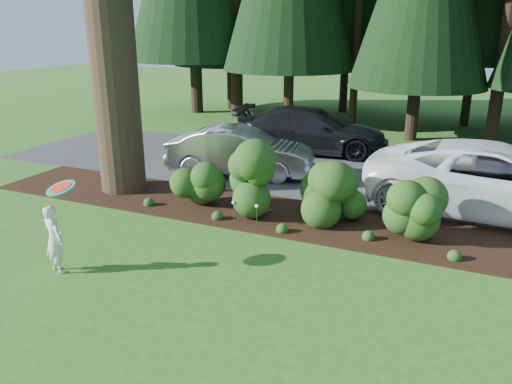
# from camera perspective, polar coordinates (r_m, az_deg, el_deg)

# --- Properties ---
(ground) EXTENTS (80.00, 80.00, 0.00)m
(ground) POSITION_cam_1_polar(r_m,az_deg,el_deg) (9.79, -5.65, -8.92)
(ground) COLOR #30611B
(ground) RESTS_ON ground
(mulch_bed) EXTENTS (16.00, 2.50, 0.05)m
(mulch_bed) POSITION_cam_1_polar(r_m,az_deg,el_deg) (12.45, 1.68, -2.52)
(mulch_bed) COLOR black
(mulch_bed) RESTS_ON ground
(driveway) EXTENTS (22.00, 6.00, 0.03)m
(driveway) POSITION_cam_1_polar(r_m,az_deg,el_deg) (16.26, 7.38, 2.40)
(driveway) COLOR #38383A
(driveway) RESTS_ON ground
(shrub_row) EXTENTS (6.53, 1.60, 1.61)m
(shrub_row) POSITION_cam_1_polar(r_m,az_deg,el_deg) (11.83, 4.96, 0.31)
(shrub_row) COLOR #1D4B17
(shrub_row) RESTS_ON ground
(lily_cluster) EXTENTS (0.69, 0.09, 0.57)m
(lily_cluster) POSITION_cam_1_polar(r_m,az_deg,el_deg) (11.66, -1.25, -1.52)
(lily_cluster) COLOR #1D4B17
(lily_cluster) RESTS_ON ground
(car_silver_wagon) EXTENTS (4.72, 2.46, 1.48)m
(car_silver_wagon) POSITION_cam_1_polar(r_m,az_deg,el_deg) (15.51, -1.79, 4.63)
(car_silver_wagon) COLOR #B9B9BE
(car_silver_wagon) RESTS_ON driveway
(car_white_suv) EXTENTS (6.38, 3.14, 1.74)m
(car_white_suv) POSITION_cam_1_polar(r_m,az_deg,el_deg) (13.50, 25.88, 1.19)
(car_white_suv) COLOR white
(car_white_suv) RESTS_ON driveway
(car_dark_suv) EXTENTS (5.82, 2.97, 1.62)m
(car_dark_suv) POSITION_cam_1_polar(r_m,az_deg,el_deg) (18.52, 6.32, 7.05)
(car_dark_suv) COLOR black
(car_dark_suv) RESTS_ON driveway
(child) EXTENTS (0.56, 0.44, 1.34)m
(child) POSITION_cam_1_polar(r_m,az_deg,el_deg) (10.18, -22.06, -5.00)
(child) COLOR white
(child) RESTS_ON ground
(frisbee) EXTENTS (0.57, 0.53, 0.24)m
(frisbee) POSITION_cam_1_polar(r_m,az_deg,el_deg) (9.84, -21.41, 0.44)
(frisbee) COLOR teal
(frisbee) RESTS_ON ground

